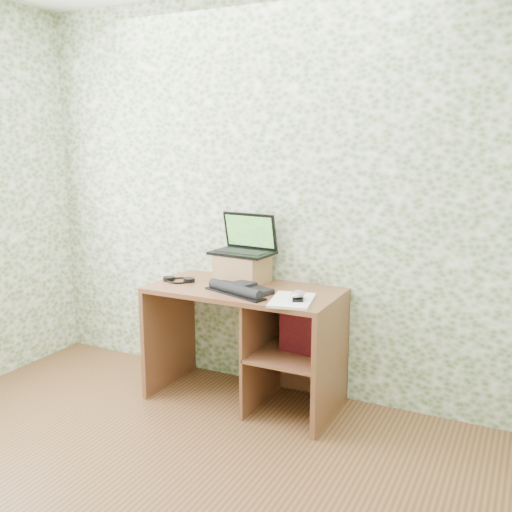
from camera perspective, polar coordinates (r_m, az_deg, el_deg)
The scene contains 10 objects.
wall_back at distance 3.77m, azimuth 0.99°, elevation 5.95°, with size 3.50×3.50×0.00m, color white.
desk at distance 3.66m, azimuth 0.15°, elevation -7.35°, with size 1.20×0.60×0.75m.
riser at distance 3.74m, azimuth -1.36°, elevation -1.21°, with size 0.31×0.26×0.18m, color olive.
laptop at distance 3.74m, azimuth -1.07°, elevation 1.21°, with size 0.41×0.30×0.26m.
keyboard at distance 3.50m, azimuth -1.66°, elevation -3.28°, with size 0.46×0.36×0.06m.
headphones at distance 3.80m, azimuth -7.72°, elevation -2.38°, with size 0.22×0.19×0.03m.
notepad at distance 3.30m, azimuth 3.61°, elevation -4.45°, with size 0.23×0.33×0.02m, color silver.
mouse at distance 3.28m, azimuth 4.20°, elevation -4.04°, with size 0.07×0.12×0.04m, color #B1B1B3.
pen at distance 3.35m, azimuth 4.45°, elevation -4.02°, with size 0.01×0.01×0.15m, color black.
red_box at distance 3.51m, azimuth 4.25°, elevation -7.47°, with size 0.22×0.07×0.27m, color maroon.
Camera 1 is at (1.62, -1.64, 1.66)m, focal length 40.00 mm.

